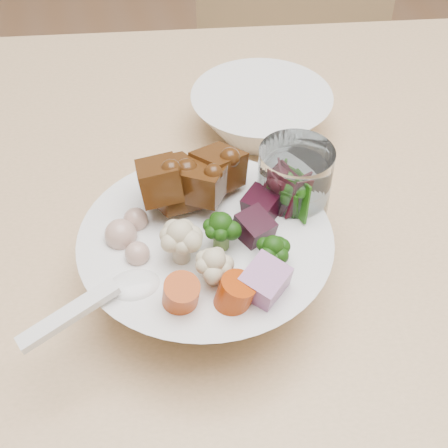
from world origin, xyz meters
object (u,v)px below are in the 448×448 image
at_px(dining_table, 380,311).
at_px(side_bowl, 261,115).
at_px(chair_far, 277,92).
at_px(water_glass, 292,204).
at_px(food_bowl, 208,256).

height_order(dining_table, side_bowl, side_bowl).
relative_size(chair_far, water_glass, 7.84).
height_order(chair_far, food_bowl, food_bowl).
xyz_separation_m(dining_table, water_glass, (-0.09, 0.05, 0.14)).
relative_size(chair_far, food_bowl, 4.07).
bearing_deg(water_glass, side_bowl, 81.70).
bearing_deg(side_bowl, water_glass, -98.30).
relative_size(water_glass, side_bowl, 0.71).
distance_m(food_bowl, water_glass, 0.10).
height_order(food_bowl, water_glass, food_bowl).
xyz_separation_m(food_bowl, water_glass, (0.09, 0.03, 0.02)).
bearing_deg(chair_far, water_glass, -78.87).
bearing_deg(side_bowl, chair_far, 67.72).
xyz_separation_m(food_bowl, side_bowl, (0.12, 0.21, -0.01)).
height_order(water_glass, side_bowl, water_glass).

